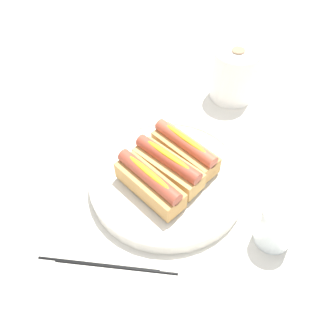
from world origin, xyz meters
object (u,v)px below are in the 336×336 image
(chopstick_far, at_px, (98,264))
(hotdog_front, at_px, (149,183))
(water_glass, at_px, (277,227))
(chopstick_near, at_px, (116,267))
(serving_bowl, at_px, (168,179))
(hotdog_side, at_px, (185,149))
(paper_towel_roll, at_px, (232,74))
(hotdog_back, at_px, (168,165))

(chopstick_far, bearing_deg, hotdog_front, 63.41)
(water_glass, bearing_deg, chopstick_near, -136.46)
(serving_bowl, relative_size, hotdog_side, 2.05)
(hotdog_side, distance_m, water_glass, 0.23)
(hotdog_front, relative_size, paper_towel_roll, 1.18)
(hotdog_side, xyz_separation_m, paper_towel_roll, (-0.03, 0.28, 0.00))
(hotdog_front, height_order, paper_towel_roll, paper_towel_roll)
(chopstick_near, bearing_deg, water_glass, 17.86)
(serving_bowl, xyz_separation_m, hotdog_front, (-0.01, -0.05, 0.04))
(serving_bowl, relative_size, chopstick_near, 1.47)
(water_glass, height_order, chopstick_far, water_glass)
(hotdog_side, distance_m, chopstick_far, 0.28)
(hotdog_front, height_order, hotdog_side, same)
(water_glass, bearing_deg, chopstick_far, -138.60)
(hotdog_side, height_order, paper_towel_roll, paper_towel_roll)
(hotdog_back, bearing_deg, chopstick_near, -84.40)
(hotdog_side, bearing_deg, paper_towel_roll, 95.53)
(hotdog_front, distance_m, hotdog_side, 0.11)
(hotdog_front, bearing_deg, hotdog_back, 82.69)
(serving_bowl, xyz_separation_m, hotdog_back, (0.00, -0.00, 0.04))
(hotdog_front, distance_m, chopstick_near, 0.16)
(paper_towel_roll, bearing_deg, hotdog_back, -86.57)
(hotdog_side, bearing_deg, water_glass, -14.61)
(serving_bowl, bearing_deg, paper_towel_roll, 93.43)
(water_glass, bearing_deg, hotdog_side, 165.39)
(serving_bowl, height_order, hotdog_back, hotdog_back)
(water_glass, height_order, chopstick_near, water_glass)
(water_glass, relative_size, chopstick_far, 0.41)
(serving_bowl, distance_m, chopstick_far, 0.22)
(water_glass, relative_size, paper_towel_roll, 0.67)
(serving_bowl, xyz_separation_m, hotdog_side, (0.01, 0.05, 0.04))
(serving_bowl, height_order, hotdog_side, hotdog_side)
(hotdog_front, bearing_deg, serving_bowl, 82.69)
(hotdog_side, relative_size, chopstick_far, 0.72)
(hotdog_side, bearing_deg, hotdog_back, -97.31)
(chopstick_near, bearing_deg, hotdog_back, 69.92)
(hotdog_front, relative_size, water_glass, 1.75)
(hotdog_back, relative_size, water_glass, 1.74)
(hotdog_back, distance_m, chopstick_near, 0.21)
(hotdog_front, height_order, chopstick_near, hotdog_front)
(chopstick_far, bearing_deg, hotdog_back, 61.83)
(hotdog_back, xyz_separation_m, chopstick_near, (0.02, -0.20, -0.06))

